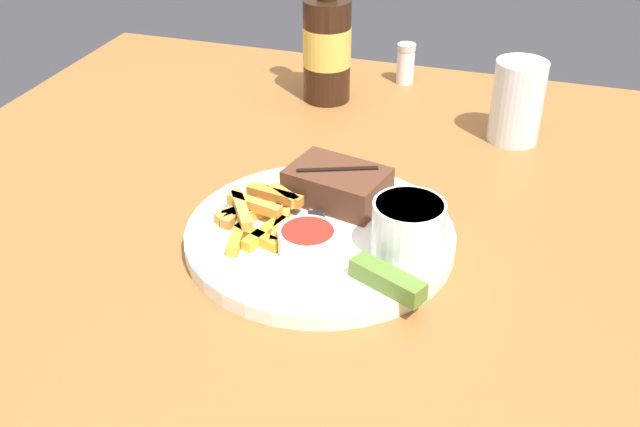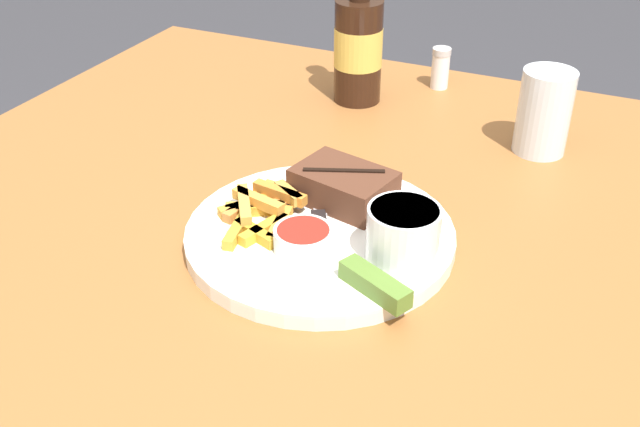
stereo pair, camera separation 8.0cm
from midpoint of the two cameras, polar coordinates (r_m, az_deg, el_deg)
The scene contains 12 objects.
dining_table at distance 0.87m, azimuth 2.65°, elevation -6.63°, with size 1.14×1.12×0.73m.
dinner_plate at distance 0.82m, azimuth 2.81°, elevation -1.80°, with size 0.30×0.30×0.02m.
steak_portion at distance 0.86m, azimuth 4.47°, elevation 2.02°, with size 0.12×0.10×0.04m.
fries_pile at distance 0.83m, azimuth -1.88°, elevation 0.21°, with size 0.09×0.14×0.02m.
coleslaw_cup at distance 0.76m, azimuth 9.40°, elevation -1.46°, with size 0.07×0.07×0.06m.
dipping_sauce_cup at distance 0.77m, azimuth 1.97°, elevation -2.07°, with size 0.06×0.06×0.02m.
pickle_spear at distance 0.72m, azimuth 7.39°, elevation -5.46°, with size 0.08×0.05×0.02m.
fork_utensil at distance 0.81m, azimuth -2.65°, elevation -1.26°, with size 0.13×0.07×0.00m.
knife_utensil at distance 0.84m, azimuth 2.83°, elevation 0.26°, with size 0.10×0.15×0.01m.
beer_bottle at distance 1.14m, azimuth 5.01°, elevation 12.68°, with size 0.07×0.07×0.25m.
drinking_glass at distance 1.04m, azimuth 18.87°, elevation 7.28°, with size 0.07×0.07×0.11m.
salt_shaker at distance 1.22m, azimuth 11.07°, elevation 10.80°, with size 0.03×0.03×0.07m.
Camera 2 is at (0.28, -0.62, 1.20)m, focal length 42.00 mm.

